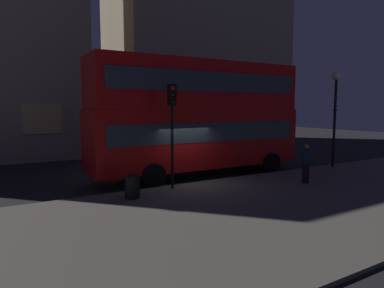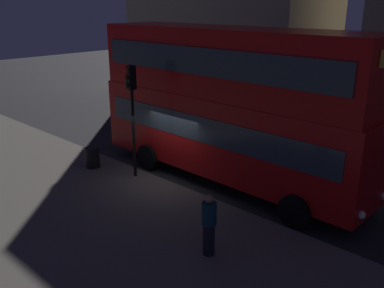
{
  "view_description": "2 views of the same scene",
  "coord_description": "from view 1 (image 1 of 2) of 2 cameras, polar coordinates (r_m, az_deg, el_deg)",
  "views": [
    {
      "loc": [
        -7.53,
        -13.2,
        3.41
      ],
      "look_at": [
        0.17,
        -0.36,
        1.82
      ],
      "focal_mm": 32.1,
      "sensor_mm": 36.0,
      "label": 1
    },
    {
      "loc": [
        10.59,
        -10.38,
        6.43
      ],
      "look_at": [
        0.71,
        0.24,
        1.53
      ],
      "focal_mm": 39.23,
      "sensor_mm": 36.0,
      "label": 2
    }
  ],
  "objects": [
    {
      "name": "double_decker_bus",
      "position": [
        17.06,
        1.07,
        5.13
      ],
      "size": [
        11.07,
        2.98,
        5.64
      ],
      "rotation": [
        0.0,
        0.0,
        -0.01
      ],
      "color": "#B20F0F",
      "rests_on": "ground"
    },
    {
      "name": "pedestrian",
      "position": [
        15.82,
        18.4,
        -3.05
      ],
      "size": [
        0.39,
        0.39,
        1.71
      ],
      "rotation": [
        0.0,
        0.0,
        1.85
      ],
      "color": "black",
      "rests_on": "sidewalk_slab"
    },
    {
      "name": "traffic_light_near_kerb",
      "position": [
        13.78,
        -3.32,
        4.93
      ],
      "size": [
        0.36,
        0.38,
        4.21
      ],
      "rotation": [
        0.0,
        0.0,
        -0.18
      ],
      "color": "black",
      "rests_on": "sidewalk_slab"
    },
    {
      "name": "building_plain_facade",
      "position": [
        34.08,
        1.12,
        15.83
      ],
      "size": [
        16.42,
        8.6,
        18.39
      ],
      "color": "tan",
      "rests_on": "ground"
    },
    {
      "name": "street_lamp",
      "position": [
        20.51,
        22.75,
        7.01
      ],
      "size": [
        0.48,
        0.48,
        5.27
      ],
      "color": "black",
      "rests_on": "sidewalk_slab"
    },
    {
      "name": "traffic_light_far_side",
      "position": [
        26.03,
        15.58,
        4.63
      ],
      "size": [
        0.38,
        0.39,
        3.98
      ],
      "rotation": [
        0.0,
        0.0,
        3.42
      ],
      "color": "black",
      "rests_on": "ground"
    },
    {
      "name": "sidewalk_slab",
      "position": [
        11.73,
        10.81,
        -10.65
      ],
      "size": [
        44.0,
        8.82,
        0.12
      ],
      "primitive_type": "cube",
      "color": "#5B564F",
      "rests_on": "ground"
    },
    {
      "name": "litter_bin",
      "position": [
        12.79,
        -9.89,
        -7.02
      ],
      "size": [
        0.55,
        0.55,
        0.83
      ],
      "primitive_type": "cylinder",
      "color": "black",
      "rests_on": "sidewalk_slab"
    },
    {
      "name": "ground_plane",
      "position": [
        15.57,
        -1.24,
        -6.59
      ],
      "size": [
        80.0,
        80.0,
        0.0
      ],
      "primitive_type": "plane",
      "color": "#232326"
    }
  ]
}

